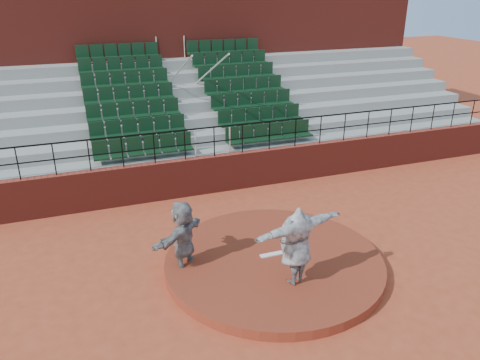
# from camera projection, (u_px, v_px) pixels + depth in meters

# --- Properties ---
(ground) EXTENTS (90.00, 90.00, 0.00)m
(ground) POSITION_uv_depth(u_px,v_px,m) (274.00, 266.00, 11.90)
(ground) COLOR #AD4327
(ground) RESTS_ON ground
(pitchers_mound) EXTENTS (5.50, 5.50, 0.25)m
(pitchers_mound) POSITION_uv_depth(u_px,v_px,m) (274.00, 262.00, 11.85)
(pitchers_mound) COLOR maroon
(pitchers_mound) RESTS_ON ground
(pitching_rubber) EXTENTS (0.60, 0.15, 0.03)m
(pitching_rubber) POSITION_uv_depth(u_px,v_px,m) (272.00, 254.00, 11.93)
(pitching_rubber) COLOR white
(pitching_rubber) RESTS_ON pitchers_mound
(boundary_wall) EXTENTS (24.00, 0.30, 1.30)m
(boundary_wall) POSITION_uv_depth(u_px,v_px,m) (215.00, 174.00, 15.98)
(boundary_wall) COLOR maroon
(boundary_wall) RESTS_ON ground
(wall_railing) EXTENTS (24.04, 0.05, 1.03)m
(wall_railing) POSITION_uv_depth(u_px,v_px,m) (214.00, 135.00, 15.44)
(wall_railing) COLOR black
(wall_railing) RESTS_ON boundary_wall
(seating_deck) EXTENTS (24.00, 5.97, 4.63)m
(seating_deck) POSITION_uv_depth(u_px,v_px,m) (188.00, 124.00, 18.83)
(seating_deck) COLOR gray
(seating_deck) RESTS_ON ground
(press_box_facade) EXTENTS (24.00, 3.00, 7.10)m
(press_box_facade) POSITION_uv_depth(u_px,v_px,m) (164.00, 57.00, 21.43)
(press_box_facade) COLOR maroon
(press_box_facade) RESTS_ON ground
(pitcher) EXTENTS (2.44, 1.14, 1.92)m
(pitcher) POSITION_uv_depth(u_px,v_px,m) (296.00, 246.00, 10.50)
(pitcher) COLOR black
(pitcher) RESTS_ON pitchers_mound
(fielder) EXTENTS (1.73, 1.56, 1.91)m
(fielder) POSITION_uv_depth(u_px,v_px,m) (183.00, 238.00, 11.33)
(fielder) COLOR black
(fielder) RESTS_ON ground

